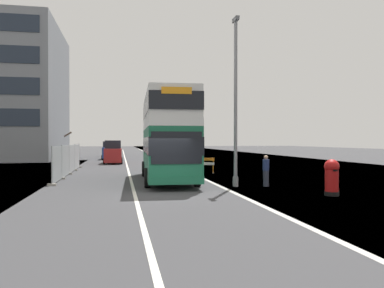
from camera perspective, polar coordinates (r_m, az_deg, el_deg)
The scene contains 13 objects.
ground at distance 17.24m, azimuth -1.80°, elevation -7.64°, with size 140.00×280.00×0.10m.
double_decker_bus at distance 22.90m, azimuth -3.71°, elevation 1.28°, with size 3.12×10.51×5.07m.
lamppost_foreground at distance 20.11m, azimuth 6.50°, elevation 5.52°, with size 0.29×0.70×8.77m.
red_pillar_postbox at distance 17.80m, azimuth 20.05°, elevation -4.45°, with size 0.64×0.64×1.58m.
roadworks_barrier at distance 27.77m, azimuth 1.51°, elevation -2.93°, with size 1.80×0.86×1.13m.
construction_site_fence at distance 28.29m, azimuth -17.83°, elevation -2.29°, with size 0.44×13.80×2.12m.
car_oncoming_near at distance 40.70m, azimuth -11.65°, elevation -1.28°, with size 1.93×4.47×2.39m.
car_receding_mid at distance 49.70m, azimuth -12.04°, elevation -1.00°, with size 2.09×4.24×2.26m.
car_receding_far at distance 58.81m, azimuth -11.71°, elevation -0.81°, with size 1.98×4.47×2.15m.
bare_tree_far_verge_near at distance 59.32m, azimuth -22.38°, elevation 0.23°, with size 2.95×2.36×4.27m.
bare_tree_far_verge_mid at distance 55.90m, azimuth -19.04°, elevation 0.45°, with size 3.00×3.22×4.86m.
bare_tree_far_verge_far at distance 59.17m, azimuth -21.34°, elevation 0.12°, with size 2.46×2.52×3.90m.
pedestrian_at_kerb at distance 20.41m, azimuth 10.93°, elevation -3.93°, with size 0.34×0.34×1.63m.
Camera 1 is at (-1.98, -16.70, 2.41)m, focal length 35.90 mm.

